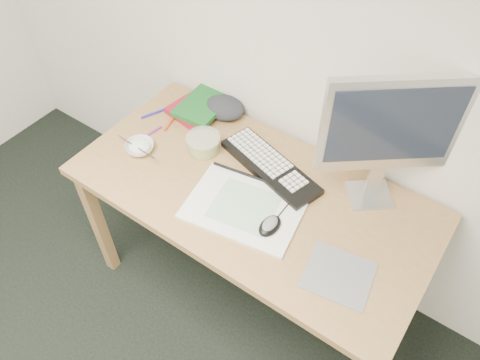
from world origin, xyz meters
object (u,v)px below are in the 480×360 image
at_px(sketchpad, 244,207).
at_px(monitor, 391,129).
at_px(rice_bowl, 140,147).
at_px(keyboard, 270,167).
at_px(desk, 251,204).

xyz_separation_m(sketchpad, monitor, (0.35, 0.32, 0.33)).
distance_m(sketchpad, rice_bowl, 0.53).
height_order(keyboard, rice_bowl, rice_bowl).
relative_size(sketchpad, keyboard, 0.92).
bearing_deg(monitor, keyboard, 156.18).
bearing_deg(keyboard, rice_bowl, -139.79).
distance_m(monitor, rice_bowl, 0.99).
xyz_separation_m(keyboard, rice_bowl, (-0.50, -0.22, 0.01)).
xyz_separation_m(sketchpad, rice_bowl, (-0.53, -0.00, 0.01)).
distance_m(sketchpad, keyboard, 0.22).
bearing_deg(sketchpad, desk, 96.71).
xyz_separation_m(desk, monitor, (0.38, 0.24, 0.42)).
distance_m(keyboard, rice_bowl, 0.54).
bearing_deg(monitor, desk, 173.32).
bearing_deg(rice_bowl, monitor, 20.24).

